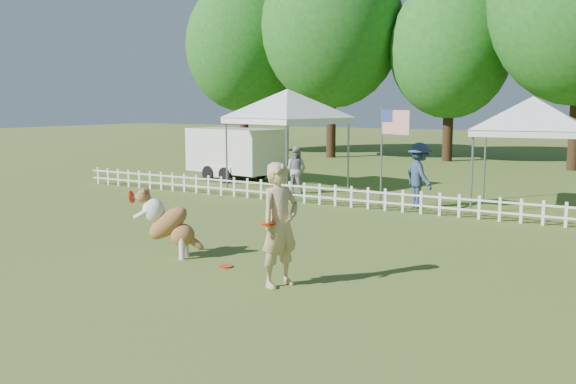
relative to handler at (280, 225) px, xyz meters
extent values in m
plane|color=#405F1E|center=(-1.65, 0.50, -0.98)|extent=(120.00, 120.00, 0.00)
imported|color=tan|center=(0.00, 0.00, 0.00)|extent=(0.65, 0.81, 1.96)
cylinder|color=red|center=(-1.44, 0.48, -0.97)|extent=(0.30, 0.30, 0.02)
imported|color=#9B9AA0|center=(-5.15, 9.15, -0.22)|extent=(0.75, 0.59, 1.51)
imported|color=navy|center=(-0.80, 8.43, -0.08)|extent=(1.31, 1.27, 1.80)
camera|label=1|loc=(5.24, -8.32, 1.88)|focal=40.00mm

